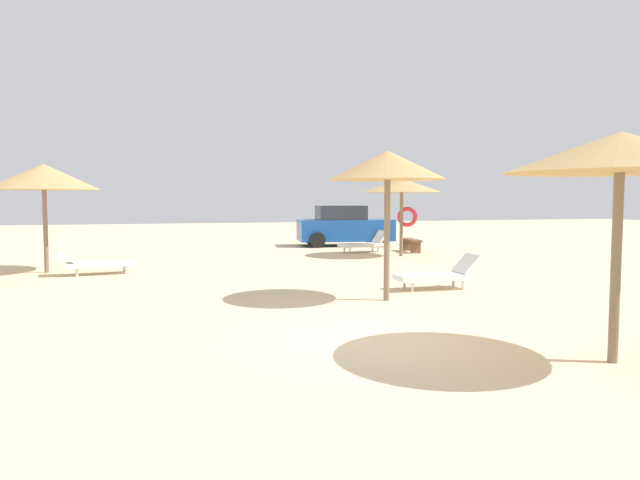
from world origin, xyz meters
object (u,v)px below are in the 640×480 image
parasol_1 (388,166)px  lounger_2 (95,263)px  lounger_1 (439,275)px  bench_0 (411,243)px  parasol_3 (620,153)px  parasol_2 (44,177)px  parked_car (344,226)px  lounger_0 (365,244)px  parasol_0 (402,186)px

parasol_1 → lounger_2: size_ratio=1.48×
lounger_1 → bench_0: lounger_1 is taller
parasol_3 → lounger_2: size_ratio=1.41×
bench_0 → parasol_2: bearing=-165.9°
parked_car → lounger_0: bearing=-93.0°
lounger_0 → lounger_1: 8.86m
parasol_2 → bench_0: (12.09, 3.04, -2.24)m
lounger_1 → parked_car: parked_car is taller
lounger_1 → parked_car: size_ratio=0.45×
bench_0 → parasol_0: bearing=-126.1°
parasol_2 → parasol_3: 13.95m
parasol_1 → lounger_1: parasol_1 is taller
parasol_0 → parked_car: (-0.59, 4.76, -1.61)m
parasol_1 → lounger_1: (1.66, 1.02, -2.32)m
parasol_3 → parked_car: bearing=83.2°
lounger_2 → parasol_3: bearing=-55.6°
parasol_0 → lounger_1: size_ratio=1.49×
lounger_0 → lounger_1: bearing=-98.7°
parasol_0 → parasol_3: (-2.68, -12.80, 0.11)m
parasol_1 → bench_0: (4.75, 9.42, -2.29)m
parasol_3 → parasol_0: bearing=78.2°
parasol_0 → lounger_1: (-2.10, -7.05, -2.12)m
lounger_1 → parked_car: (1.51, 11.81, 0.50)m
parasol_3 → lounger_0: (1.93, 14.51, -2.22)m
parasol_1 → parasol_2: (-7.34, 6.38, -0.05)m
parasol_1 → parasol_2: bearing=139.0°
parasol_1 → lounger_0: parasol_1 is taller
parasol_0 → lounger_1: parasol_0 is taller
parasol_2 → parasol_3: size_ratio=1.05×
parasol_1 → lounger_0: (3.00, 9.77, -2.31)m
parasol_0 → parked_car: 5.06m
lounger_0 → parked_car: 3.10m
parasol_1 → lounger_2: (-6.01, 5.60, -2.33)m
parasol_2 → parasol_3: parasol_2 is taller
parasol_2 → lounger_1: (9.00, -5.37, -2.26)m
parasol_0 → parasol_1: parasol_1 is taller
parasol_0 → parasol_2: 11.22m
parasol_3 → lounger_2: bearing=124.4°
lounger_2 → parasol_0: bearing=14.2°
parasol_0 → parasol_1: size_ratio=0.95×
parasol_3 → lounger_1: bearing=84.3°
parasol_1 → parasol_2: size_ratio=1.00×
bench_0 → parked_car: 3.78m
parasol_3 → lounger_2: 12.73m
parasol_2 → bench_0: size_ratio=1.91×
parasol_3 → bench_0: 14.80m
parasol_0 → parasol_1: bearing=-115.0°
parasol_0 → bench_0: size_ratio=1.82×
lounger_1 → lounger_0: bearing=81.3°
lounger_2 → bench_0: lounger_2 is taller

